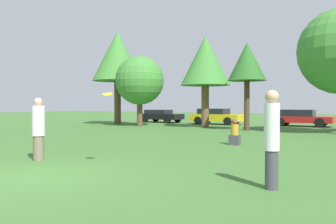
{
  "coord_description": "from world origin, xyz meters",
  "views": [
    {
      "loc": [
        6.28,
        -4.92,
        1.6
      ],
      "look_at": [
        1.4,
        3.4,
        1.39
      ],
      "focal_mm": 36.86,
      "sensor_mm": 36.0,
      "label": 1
    }
  ],
  "objects_px": {
    "parked_car_black": "(160,115)",
    "parked_car_red": "(300,117)",
    "parked_car_yellow": "(216,116)",
    "tree_2": "(205,61)",
    "tree_3": "(247,63)",
    "tree_1": "(140,81)",
    "tree_0": "(117,57)",
    "person_catcher": "(272,137)",
    "person_thrower": "(38,129)",
    "bystander_sitting": "(235,134)",
    "frisbee": "(107,94)"
  },
  "relations": [
    {
      "from": "parked_car_red",
      "to": "tree_1",
      "type": "bearing_deg",
      "value": -149.79
    },
    {
      "from": "tree_0",
      "to": "person_catcher",
      "type": "bearing_deg",
      "value": -43.92
    },
    {
      "from": "tree_3",
      "to": "person_thrower",
      "type": "bearing_deg",
      "value": -96.31
    },
    {
      "from": "bystander_sitting",
      "to": "parked_car_yellow",
      "type": "bearing_deg",
      "value": 115.32
    },
    {
      "from": "person_thrower",
      "to": "tree_2",
      "type": "bearing_deg",
      "value": 97.14
    },
    {
      "from": "tree_0",
      "to": "parked_car_yellow",
      "type": "height_order",
      "value": "tree_0"
    },
    {
      "from": "tree_0",
      "to": "tree_2",
      "type": "height_order",
      "value": "tree_0"
    },
    {
      "from": "frisbee",
      "to": "tree_1",
      "type": "xyz_separation_m",
      "value": [
        -9.15,
        14.42,
        1.54
      ]
    },
    {
      "from": "person_catcher",
      "to": "tree_1",
      "type": "relative_size",
      "value": 0.36
    },
    {
      "from": "tree_1",
      "to": "parked_car_black",
      "type": "height_order",
      "value": "tree_1"
    },
    {
      "from": "person_thrower",
      "to": "frisbee",
      "type": "distance_m",
      "value": 2.59
    },
    {
      "from": "frisbee",
      "to": "tree_2",
      "type": "xyz_separation_m",
      "value": [
        -4.25,
        15.48,
        2.78
      ]
    },
    {
      "from": "person_thrower",
      "to": "person_catcher",
      "type": "bearing_deg",
      "value": 0.0
    },
    {
      "from": "parked_car_red",
      "to": "person_catcher",
      "type": "bearing_deg",
      "value": -80.44
    },
    {
      "from": "tree_2",
      "to": "frisbee",
      "type": "bearing_deg",
      "value": -74.63
    },
    {
      "from": "parked_car_red",
      "to": "person_thrower",
      "type": "bearing_deg",
      "value": -98.84
    },
    {
      "from": "person_catcher",
      "to": "tree_2",
      "type": "distance_m",
      "value": 18.21
    },
    {
      "from": "person_catcher",
      "to": "parked_car_red",
      "type": "relative_size",
      "value": 0.43
    },
    {
      "from": "parked_car_yellow",
      "to": "parked_car_red",
      "type": "distance_m",
      "value": 6.45
    },
    {
      "from": "frisbee",
      "to": "parked_car_red",
      "type": "distance_m",
      "value": 20.23
    },
    {
      "from": "parked_car_yellow",
      "to": "bystander_sitting",
      "type": "bearing_deg",
      "value": -63.13
    },
    {
      "from": "frisbee",
      "to": "tree_2",
      "type": "relative_size",
      "value": 0.04
    },
    {
      "from": "person_thrower",
      "to": "tree_0",
      "type": "distance_m",
      "value": 18.93
    },
    {
      "from": "frisbee",
      "to": "bystander_sitting",
      "type": "bearing_deg",
      "value": 79.72
    },
    {
      "from": "parked_car_black",
      "to": "parked_car_red",
      "type": "distance_m",
      "value": 11.95
    },
    {
      "from": "parked_car_red",
      "to": "tree_2",
      "type": "bearing_deg",
      "value": -138.52
    },
    {
      "from": "person_catcher",
      "to": "parked_car_red",
      "type": "distance_m",
      "value": 20.59
    },
    {
      "from": "parked_car_red",
      "to": "frisbee",
      "type": "bearing_deg",
      "value": -92.23
    },
    {
      "from": "person_catcher",
      "to": "tree_3",
      "type": "relative_size",
      "value": 0.34
    },
    {
      "from": "parked_car_yellow",
      "to": "tree_1",
      "type": "bearing_deg",
      "value": -126.95
    },
    {
      "from": "tree_2",
      "to": "parked_car_yellow",
      "type": "height_order",
      "value": "tree_2"
    },
    {
      "from": "tree_2",
      "to": "tree_3",
      "type": "distance_m",
      "value": 3.73
    },
    {
      "from": "person_catcher",
      "to": "tree_2",
      "type": "bearing_deg",
      "value": -61.34
    },
    {
      "from": "tree_0",
      "to": "parked_car_yellow",
      "type": "distance_m",
      "value": 9.43
    },
    {
      "from": "frisbee",
      "to": "parked_car_yellow",
      "type": "height_order",
      "value": "frisbee"
    },
    {
      "from": "person_catcher",
      "to": "bystander_sitting",
      "type": "bearing_deg",
      "value": -64.7
    },
    {
      "from": "frisbee",
      "to": "parked_car_red",
      "type": "xyz_separation_m",
      "value": [
        1.33,
        20.15,
        -1.21
      ]
    },
    {
      "from": "person_catcher",
      "to": "parked_car_black",
      "type": "relative_size",
      "value": 0.48
    },
    {
      "from": "person_catcher",
      "to": "tree_0",
      "type": "bearing_deg",
      "value": -43.54
    },
    {
      "from": "frisbee",
      "to": "parked_car_yellow",
      "type": "xyz_separation_m",
      "value": [
        -5.09,
        19.52,
        -1.19
      ]
    },
    {
      "from": "bystander_sitting",
      "to": "parked_car_red",
      "type": "relative_size",
      "value": 0.24
    },
    {
      "from": "person_catcher",
      "to": "parked_car_black",
      "type": "distance_m",
      "value": 24.89
    },
    {
      "from": "tree_2",
      "to": "parked_car_red",
      "type": "xyz_separation_m",
      "value": [
        5.58,
        4.67,
        -3.99
      ]
    },
    {
      "from": "tree_3",
      "to": "parked_car_red",
      "type": "bearing_deg",
      "value": 70.46
    },
    {
      "from": "parked_car_black",
      "to": "parked_car_yellow",
      "type": "height_order",
      "value": "parked_car_yellow"
    },
    {
      "from": "person_thrower",
      "to": "frisbee",
      "type": "relative_size",
      "value": 6.64
    },
    {
      "from": "parked_car_black",
      "to": "parked_car_red",
      "type": "relative_size",
      "value": 0.89
    },
    {
      "from": "parked_car_black",
      "to": "tree_3",
      "type": "bearing_deg",
      "value": -28.52
    },
    {
      "from": "tree_2",
      "to": "tree_3",
      "type": "relative_size",
      "value": 1.18
    },
    {
      "from": "person_catcher",
      "to": "frisbee",
      "type": "bearing_deg",
      "value": -2.81
    }
  ]
}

